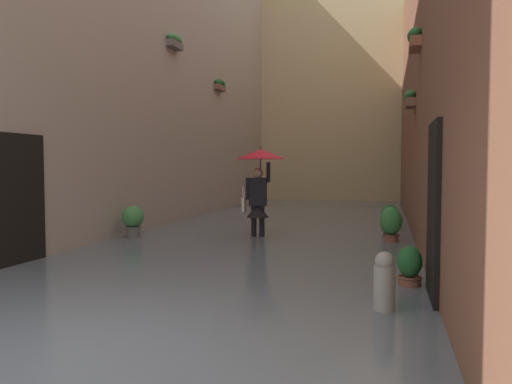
{
  "coord_description": "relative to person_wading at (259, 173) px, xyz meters",
  "views": [
    {
      "loc": [
        -2.55,
        3.36,
        1.69
      ],
      "look_at": [
        0.08,
        -6.47,
        1.15
      ],
      "focal_mm": 34.53,
      "sensor_mm": 36.0,
      "label": 1
    }
  ],
  "objects": [
    {
      "name": "building_facade_right",
      "position": [
        3.84,
        -2.29,
        4.35
      ],
      "size": [
        2.04,
        22.73,
        11.76
      ],
      "color": "#A89989",
      "rests_on": "ground_plane"
    },
    {
      "name": "building_facade_left",
      "position": [
        -4.17,
        -2.29,
        2.71
      ],
      "size": [
        2.04,
        22.73,
        8.48
      ],
      "color": "brown",
      "rests_on": "ground_plane"
    },
    {
      "name": "potted_plant_near_right",
      "position": [
        2.59,
        0.91,
        -1.04
      ],
      "size": [
        0.48,
        0.48,
        0.82
      ],
      "color": "#66605B",
      "rests_on": "ground_plane"
    },
    {
      "name": "person_wading",
      "position": [
        0.0,
        0.0,
        0.0
      ],
      "size": [
        1.11,
        1.11,
        2.13
      ],
      "color": "#4C4233",
      "rests_on": "ground_plane"
    },
    {
      "name": "building_facade_far",
      "position": [
        -0.17,
        -12.56,
        3.51
      ],
      "size": [
        9.81,
        1.8,
        10.07
      ],
      "primitive_type": "cube",
      "color": "tan",
      "rests_on": "ground_plane"
    },
    {
      "name": "potted_plant_near_left",
      "position": [
        -3.01,
        3.83,
        -1.19
      ],
      "size": [
        0.32,
        0.32,
        0.66
      ],
      "color": "brown",
      "rests_on": "ground_plane"
    },
    {
      "name": "flood_water",
      "position": [
        -0.17,
        -2.29,
        -1.46
      ],
      "size": [
        7.01,
        24.73,
        0.14
      ],
      "primitive_type": "cube",
      "color": "slate",
      "rests_on": "ground_plane"
    },
    {
      "name": "potted_plant_far_left",
      "position": [
        -2.8,
        0.03,
        -1.05
      ],
      "size": [
        0.45,
        0.45,
        0.85
      ],
      "color": "brown",
      "rests_on": "ground_plane"
    },
    {
      "name": "ground_plane",
      "position": [
        -0.17,
        -2.29,
        -1.53
      ],
      "size": [
        60.0,
        60.0,
        0.0
      ],
      "primitive_type": "plane",
      "color": "gray"
    },
    {
      "name": "potted_plant_mid_left",
      "position": [
        -2.78,
        -1.84,
        -1.09
      ],
      "size": [
        0.41,
        0.41,
        0.76
      ],
      "color": "brown",
      "rests_on": "ground_plane"
    },
    {
      "name": "mooring_bollard",
      "position": [
        -2.7,
        5.05,
        -1.14
      ],
      "size": [
        0.23,
        0.23,
        0.77
      ],
      "color": "gray",
      "rests_on": "ground_plane"
    }
  ]
}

